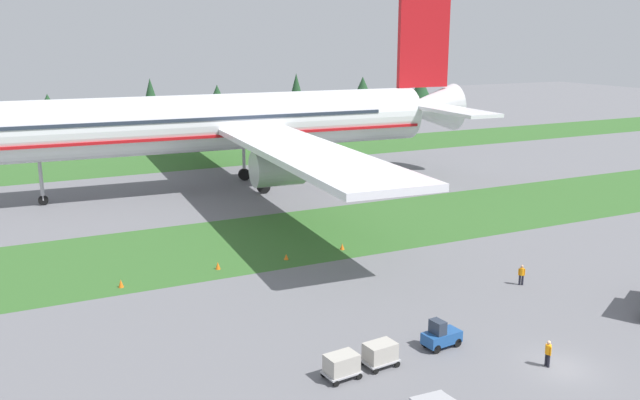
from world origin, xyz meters
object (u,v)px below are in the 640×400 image
Objects in this scene: cargo_dolly_lead at (380,353)px; taxiway_marker_1 at (342,247)px; baggage_tug at (441,336)px; taxiway_marker_0 at (121,283)px; airliner at (234,121)px; ground_crew_marshaller at (522,274)px; taxiway_marker_2 at (218,266)px; taxiway_marker_3 at (286,257)px; cargo_dolly_second at (342,364)px; ground_crew_loader at (548,353)px.

cargo_dolly_lead is 23.65m from taxiway_marker_1.
baggage_tug is 4.62× the size of taxiway_marker_1.
baggage_tug is 26.78m from taxiway_marker_0.
airliner is 46.74m from ground_crew_marshaller.
taxiway_marker_2 is 1.26× the size of taxiway_marker_3.
ground_crew_marshaller is at bearing -24.82° from taxiway_marker_0.
cargo_dolly_second is 21.98m from ground_crew_marshaller.
cargo_dolly_second is 3.47× the size of taxiway_marker_0.
ground_crew_loader is 27.00m from taxiway_marker_3.
cargo_dolly_lead is (-8.29, -52.07, -8.18)m from airliner.
airliner is at bearing -42.85° from ground_crew_marshaller.
airliner is 36.09× the size of cargo_dolly_second.
baggage_tug is at bearing -131.84° from ground_crew_loader.
cargo_dolly_lead and cargo_dolly_second have the same top height.
taxiway_marker_2 is at bearing 0.90° from ground_crew_marshaller.
taxiway_marker_1 is at bearing 3.65° from taxiway_marker_3.
cargo_dolly_lead is 21.73m from taxiway_marker_3.
taxiway_marker_1 is 0.88× the size of taxiway_marker_2.
airliner is 125.25× the size of taxiway_marker_0.
ground_crew_loader is 2.61× the size of taxiway_marker_2.
airliner is 48.62× the size of ground_crew_marshaller.
airliner is at bearing 68.32° from taxiway_marker_2.
ground_crew_loader is at bearing 64.78° from cargo_dolly_second.
cargo_dolly_second is at bearing -104.47° from taxiway_marker_3.
ground_crew_marshaller is 17.42m from taxiway_marker_1.
ground_crew_loader is at bearing -88.65° from taxiway_marker_1.
taxiway_marker_3 is (-2.25, 21.02, -0.55)m from baggage_tug.
taxiway_marker_3 is at bearing -158.39° from ground_crew_loader.
taxiway_marker_1 is (-9.02, 14.89, -0.65)m from ground_crew_marshaller.
baggage_tug is 1.56× the size of ground_crew_loader.
taxiway_marker_0 is 21.13m from taxiway_marker_1.
cargo_dolly_lead is at bearing -108.75° from ground_crew_loader.
baggage_tug is 1.16× the size of cargo_dolly_second.
baggage_tug is (-3.30, -51.55, -8.29)m from airliner.
baggage_tug is at bearing -83.90° from taxiway_marker_3.
ground_crew_marshaller is at bearing -43.87° from taxiway_marker_3.
cargo_dolly_lead is (-5.00, -0.52, 0.10)m from baggage_tug.
taxiway_marker_3 is at bearing 166.76° from cargo_dolly_lead.
taxiway_marker_2 is at bearing -146.16° from ground_crew_loader.
ground_crew_loader is at bearing -175.70° from airliner.
taxiway_marker_3 is at bearing 2.17° from taxiway_marker_0.
taxiway_marker_3 is (-5.54, -30.52, -8.84)m from airliner.
taxiway_marker_0 is at bearing -132.39° from ground_crew_loader.
taxiway_marker_0 is (-21.73, 25.58, -0.61)m from ground_crew_loader.
taxiway_marker_3 is (15.04, 0.57, -0.07)m from taxiway_marker_0.
taxiway_marker_0 is (-17.29, 20.45, -0.48)m from baggage_tug.
taxiway_marker_2 is 6.51m from taxiway_marker_3.
baggage_tug is 4.08× the size of taxiway_marker_2.
taxiway_marker_1 is at bearing -175.86° from airliner.
airliner reaches higher than cargo_dolly_second.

